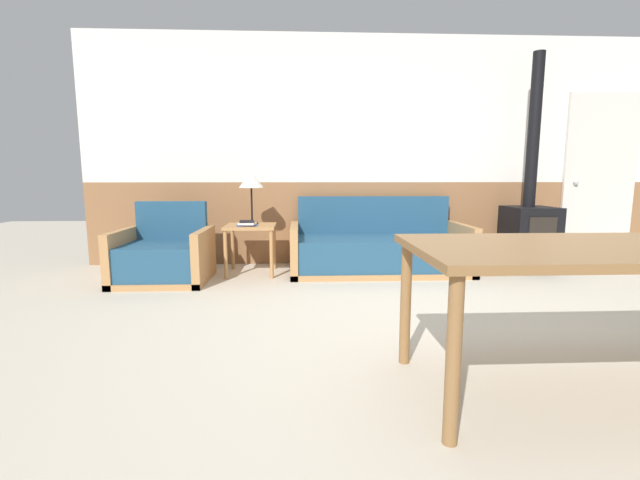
{
  "coord_description": "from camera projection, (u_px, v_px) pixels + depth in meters",
  "views": [
    {
      "loc": [
        -1.06,
        -2.58,
        1.05
      ],
      "look_at": [
        -0.89,
        1.01,
        0.52
      ],
      "focal_mm": 24.0,
      "sensor_mm": 36.0,
      "label": 1
    }
  ],
  "objects": [
    {
      "name": "armchair",
      "position": [
        164.0,
        258.0,
        4.35
      ],
      "size": [
        0.9,
        0.8,
        0.8
      ],
      "rotation": [
        0.0,
        0.0,
        0.22
      ],
      "color": "#B27F4C",
      "rests_on": "ground_plane"
    },
    {
      "name": "wall_back",
      "position": [
        387.0,
        152.0,
        5.15
      ],
      "size": [
        7.2,
        0.06,
        2.7
      ],
      "color": "#8E603D",
      "rests_on": "ground_plane"
    },
    {
      "name": "couch",
      "position": [
        378.0,
        250.0,
        4.8
      ],
      "size": [
        1.95,
        0.89,
        0.83
      ],
      "color": "#B27F4C",
      "rests_on": "ground_plane"
    },
    {
      "name": "dining_table",
      "position": [
        637.0,
        258.0,
        2.03
      ],
      "size": [
        2.14,
        0.87,
        0.74
      ],
      "color": "olive",
      "rests_on": "ground_plane"
    },
    {
      "name": "table_lamp",
      "position": [
        251.0,
        181.0,
        4.66
      ],
      "size": [
        0.27,
        0.27,
        0.57
      ],
      "color": "black",
      "rests_on": "side_table"
    },
    {
      "name": "wood_stove",
      "position": [
        530.0,
        219.0,
        4.86
      ],
      "size": [
        0.51,
        0.53,
        2.41
      ],
      "color": "black",
      "rests_on": "ground_plane"
    },
    {
      "name": "ground_plane",
      "position": [
        465.0,
        342.0,
        2.75
      ],
      "size": [
        16.0,
        16.0,
        0.0
      ],
      "primitive_type": "plane",
      "color": "beige"
    },
    {
      "name": "entry_door",
      "position": [
        599.0,
        179.0,
        5.27
      ],
      "size": [
        0.9,
        0.09,
        2.06
      ],
      "color": "silver",
      "rests_on": "ground_plane"
    },
    {
      "name": "side_table",
      "position": [
        251.0,
        233.0,
        4.65
      ],
      "size": [
        0.53,
        0.53,
        0.54
      ],
      "color": "#B27F4C",
      "rests_on": "ground_plane"
    },
    {
      "name": "book_stack",
      "position": [
        247.0,
        223.0,
        4.54
      ],
      "size": [
        0.22,
        0.18,
        0.06
      ],
      "color": "#234799",
      "rests_on": "side_table"
    }
  ]
}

